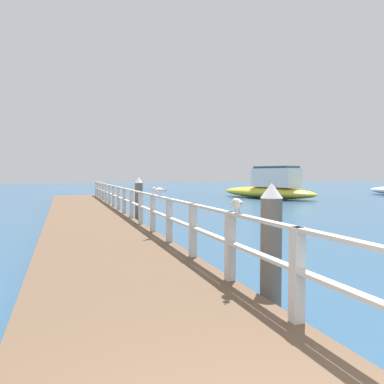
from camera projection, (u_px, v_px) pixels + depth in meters
The scene contains 7 objects.
pier_deck at pixel (88, 220), 13.67m from camera, with size 2.81×26.70×0.39m, color brown.
pier_railing at pixel (124, 198), 14.07m from camera, with size 0.12×25.22×0.96m.
dock_piling_near at pixel (271, 249), 4.89m from camera, with size 0.29×0.29×1.76m.
dock_piling_far at pixel (139, 202), 13.34m from camera, with size 0.29×0.29×1.76m.
seagull_foreground at pixel (237, 203), 4.95m from camera, with size 0.30×0.42×0.21m.
seagull_background at pixel (159, 190), 8.94m from camera, with size 0.43×0.28×0.21m.
boat_1 at pixel (270, 188), 28.65m from camera, with size 5.23×9.27×2.46m.
Camera 1 is at (-0.87, -0.75, 1.87)m, focal length 34.91 mm.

